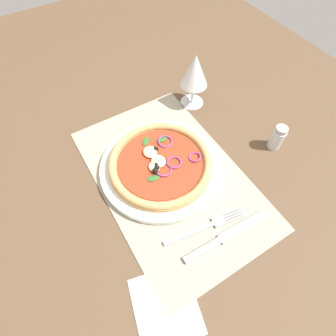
{
  "coord_description": "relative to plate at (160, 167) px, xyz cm",
  "views": [
    {
      "loc": [
        27.07,
        -16.95,
        52.77
      ],
      "look_at": [
        -0.9,
        0.0,
        2.79
      ],
      "focal_mm": 28.29,
      "sensor_mm": 36.0,
      "label": 1
    }
  ],
  "objects": [
    {
      "name": "wine_glass",
      "position": [
        -15.07,
        19.16,
        9.1
      ],
      "size": [
        7.2,
        7.2,
        14.9
      ],
      "color": "silver",
      "rests_on": "ground_plane"
    },
    {
      "name": "fork",
      "position": [
        17.35,
        1.44,
        -0.48
      ],
      "size": [
        4.18,
        18.02,
        0.44
      ],
      "rotation": [
        0.0,
        0.0,
        1.42
      ],
      "color": "#B2B5BA",
      "rests_on": "placemat"
    },
    {
      "name": "placemat",
      "position": [
        3.0,
        0.84,
        -0.9
      ],
      "size": [
        48.74,
        30.7,
        0.4
      ],
      "primitive_type": "cube",
      "color": "#A39984",
      "rests_on": "ground_plane"
    },
    {
      "name": "ground_plane",
      "position": [
        3.0,
        0.84,
        -2.3
      ],
      "size": [
        190.0,
        140.0,
        2.4
      ],
      "primitive_type": "cube",
      "color": "brown"
    },
    {
      "name": "pepper_shaker",
      "position": [
        8.56,
        27.93,
        2.16
      ],
      "size": [
        3.2,
        3.2,
        6.7
      ],
      "color": "silver",
      "rests_on": "ground_plane"
    },
    {
      "name": "napkin",
      "position": [
        25.42,
        -13.79,
        -0.92
      ],
      "size": [
        14.65,
        13.74,
        0.36
      ],
      "primitive_type": "cube",
      "rotation": [
        0.0,
        0.0,
        -0.24
      ],
      "color": "white",
      "rests_on": "ground_plane"
    },
    {
      "name": "pizza",
      "position": [
        -0.02,
        0.02,
        1.78
      ],
      "size": [
        23.76,
        23.76,
        2.65
      ],
      "color": "tan",
      "rests_on": "plate"
    },
    {
      "name": "plate",
      "position": [
        0.0,
        0.0,
        0.0
      ],
      "size": [
        28.03,
        28.03,
        1.39
      ],
      "primitive_type": "cylinder",
      "color": "silver",
      "rests_on": "placemat"
    },
    {
      "name": "knife",
      "position": [
        21.07,
        3.41,
        -0.44
      ],
      "size": [
        2.39,
        20.04,
        0.62
      ],
      "rotation": [
        0.0,
        0.0,
        1.54
      ],
      "color": "#B2B5BA",
      "rests_on": "placemat"
    }
  ]
}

